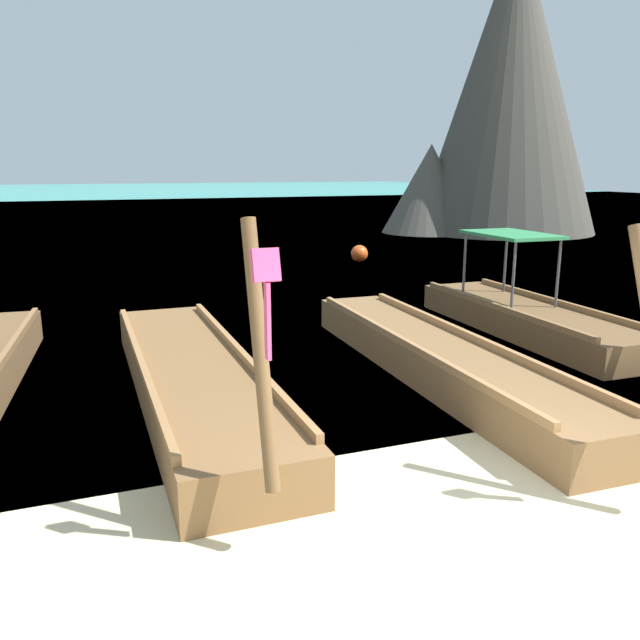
{
  "coord_description": "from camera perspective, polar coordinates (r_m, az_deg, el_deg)",
  "views": [
    {
      "loc": [
        -2.94,
        -3.51,
        2.95
      ],
      "look_at": [
        0.0,
        4.2,
        0.97
      ],
      "focal_mm": 35.84,
      "sensor_mm": 36.0,
      "label": 1
    }
  ],
  "objects": [
    {
      "name": "mooring_buoy_near",
      "position": [
        20.42,
        3.54,
        5.93
      ],
      "size": [
        0.54,
        0.54,
        0.54
      ],
      "color": "#EA5119",
      "rests_on": "sea_water"
    },
    {
      "name": "ground",
      "position": [
        5.45,
        16.98,
        -19.97
      ],
      "size": [
        120.0,
        120.0,
        0.0
      ],
      "primitive_type": "plane",
      "color": "beige"
    },
    {
      "name": "sea_water",
      "position": [
        65.85,
        -18.56,
        10.23
      ],
      "size": [
        120.0,
        120.0,
        0.0
      ],
      "primitive_type": "plane",
      "color": "#2DB29E",
      "rests_on": "ground"
    },
    {
      "name": "longtail_boat_yellow_ribbon",
      "position": [
        12.18,
        18.09,
        0.3
      ],
      "size": [
        1.47,
        5.77,
        2.77
      ],
      "color": "brown",
      "rests_on": "ground"
    },
    {
      "name": "longtail_boat_pink_ribbon",
      "position": [
        8.45,
        -11.27,
        -5.21
      ],
      "size": [
        1.36,
        6.96,
        2.59
      ],
      "color": "brown",
      "rests_on": "ground"
    },
    {
      "name": "karst_rock",
      "position": [
        31.55,
        16.17,
        19.05
      ],
      "size": [
        9.72,
        8.2,
        13.25
      ],
      "color": "#47443D",
      "rests_on": "ground"
    },
    {
      "name": "longtail_boat_orange_ribbon",
      "position": [
        9.28,
        10.61,
        -3.51
      ],
      "size": [
        1.33,
        7.46,
        2.48
      ],
      "color": "brown",
      "rests_on": "ground"
    }
  ]
}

